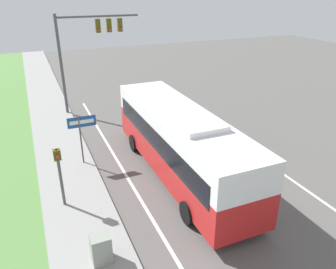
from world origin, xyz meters
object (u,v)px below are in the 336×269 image
Objects in this scene: street_sign at (82,130)px; pedestrian_signal at (59,168)px; utility_cabinet at (101,249)px; bus at (180,139)px; signal_gantry at (87,42)px.

pedestrian_signal is at bearing -113.72° from street_sign.
street_sign reaches higher than utility_cabinet.
bus reaches higher than street_sign.
signal_gantry reaches higher than bus.
street_sign is (1.46, 3.32, 0.10)m from pedestrian_signal.
signal_gantry reaches higher than utility_cabinet.
street_sign is at bearing 144.56° from bus.
bus is 1.59× the size of signal_gantry.
bus is 4.06× the size of pedestrian_signal.
signal_gantry is at bearing 72.69° from pedestrian_signal.
bus is 10.57× the size of utility_cabinet.
signal_gantry is (-2.01, 10.90, 3.10)m from bus.
pedestrian_signal is 3.97m from utility_cabinet.
bus is at bearing 4.32° from pedestrian_signal.
pedestrian_signal is (-3.53, -11.32, -3.16)m from signal_gantry.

